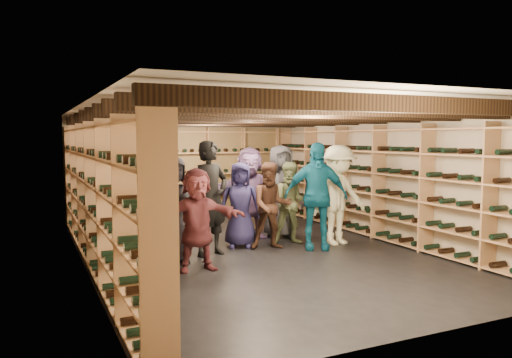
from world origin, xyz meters
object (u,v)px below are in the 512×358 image
at_px(crate_stack_right, 259,212).
at_px(person_11, 250,193).
at_px(person_0, 173,209).
at_px(person_6, 240,205).
at_px(person_1, 211,198).
at_px(person_9, 143,213).
at_px(crate_loose, 261,219).
at_px(person_3, 338,195).
at_px(person_8, 271,206).
at_px(person_4, 316,196).
at_px(crate_stack_left, 176,209).
at_px(person_2, 292,203).
at_px(person_5, 197,219).
at_px(person_12, 281,192).

xyz_separation_m(crate_stack_right, person_11, (-0.64, -0.97, 0.53)).
height_order(person_0, person_6, person_0).
distance_m(person_1, person_9, 1.10).
xyz_separation_m(crate_loose, person_1, (-2.08, -2.50, 0.85)).
bearing_deg(person_3, person_8, 167.87).
bearing_deg(person_6, person_4, -6.61).
xyz_separation_m(crate_stack_left, person_0, (-0.81, -2.69, 0.40)).
bearing_deg(person_2, person_8, -141.01).
bearing_deg(person_8, person_5, -136.66).
distance_m(crate_stack_left, person_5, 3.35).
bearing_deg(person_1, person_5, -142.95).
bearing_deg(crate_stack_right, person_3, -74.52).
xyz_separation_m(person_4, person_11, (-0.65, 1.31, -0.05)).
relative_size(crate_stack_left, person_1, 0.46).
bearing_deg(crate_loose, person_9, -143.64).
height_order(person_0, person_11, person_11).
xyz_separation_m(person_3, person_12, (-0.66, 0.95, -0.00)).
relative_size(crate_stack_left, person_5, 0.57).
bearing_deg(person_4, person_12, 119.10).
height_order(person_11, person_12, person_12).
bearing_deg(person_6, person_1, -126.78).
height_order(person_0, person_5, person_0).
relative_size(crate_loose, person_1, 0.27).
height_order(crate_stack_left, person_11, person_11).
xyz_separation_m(person_5, person_9, (-0.57, 0.99, -0.00)).
height_order(person_4, person_9, person_4).
height_order(crate_stack_right, person_3, person_3).
bearing_deg(person_11, person_1, -123.12).
bearing_deg(crate_stack_left, person_9, -117.36).
bearing_deg(person_12, person_11, 164.49).
height_order(person_5, person_8, person_8).
relative_size(person_8, person_9, 1.01).
distance_m(crate_loose, person_6, 2.64).
xyz_separation_m(person_2, person_12, (0.09, 0.60, 0.15)).
bearing_deg(person_3, person_12, 119.73).
bearing_deg(person_4, person_1, -165.53).
bearing_deg(person_9, person_6, -11.35).
relative_size(person_0, person_2, 1.11).
distance_m(person_2, person_8, 0.55).
bearing_deg(person_4, crate_stack_left, 145.51).
distance_m(crate_loose, person_5, 4.25).
bearing_deg(person_8, person_9, -168.33).
relative_size(person_0, person_6, 1.10).
height_order(crate_loose, person_12, person_12).
bearing_deg(person_5, person_0, 112.70).
relative_size(crate_stack_right, person_5, 0.46).
height_order(person_0, person_8, person_0).
distance_m(crate_stack_left, person_8, 2.67).
distance_m(person_1, person_6, 0.79).
bearing_deg(person_11, person_3, -27.09).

